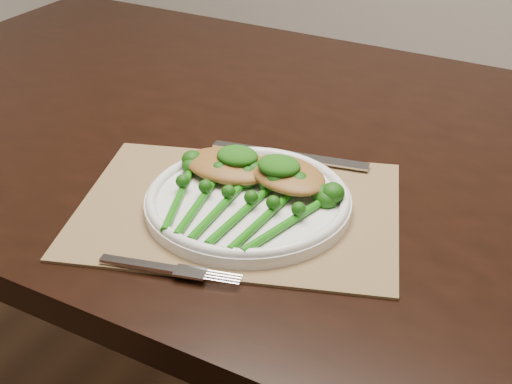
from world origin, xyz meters
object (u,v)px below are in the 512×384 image
at_px(dining_table, 282,327).
at_px(chicken_fillet_left, 230,166).
at_px(placemat, 238,209).
at_px(dinner_plate, 248,200).
at_px(broccolini_bundle, 231,210).

relative_size(dining_table, chicken_fillet_left, 13.07).
relative_size(dining_table, placemat, 4.08).
distance_m(placemat, dinner_plate, 0.02).
distance_m(placemat, broccolini_bundle, 0.04).
bearing_deg(placemat, chicken_fillet_left, 111.52).
height_order(dinner_plate, broccolini_bundle, broccolini_bundle).
height_order(placemat, broccolini_bundle, broccolini_bundle).
bearing_deg(broccolini_bundle, chicken_fillet_left, 117.14).
relative_size(dining_table, broccolini_bundle, 8.44).
height_order(dining_table, dinner_plate, dinner_plate).
bearing_deg(chicken_fillet_left, placemat, -51.74).
distance_m(dining_table, chicken_fillet_left, 0.43).
bearing_deg(dinner_plate, placemat, -158.86).
relative_size(chicken_fillet_left, broccolini_bundle, 0.65).
bearing_deg(dinner_plate, broccolini_bundle, -91.35).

